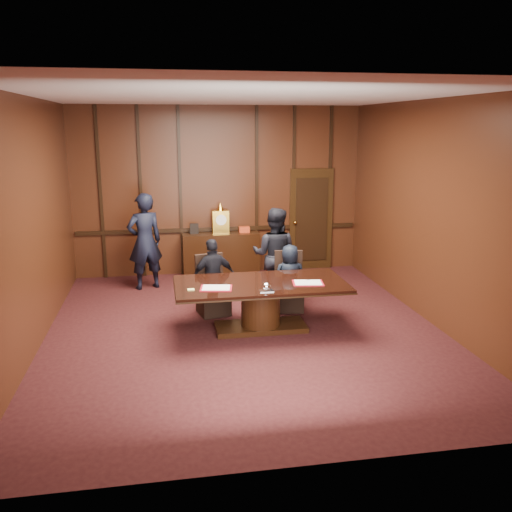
# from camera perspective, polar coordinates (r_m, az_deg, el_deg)

# --- Properties ---
(room) EXTENTS (7.00, 7.04, 3.50)m
(room) POSITION_cam_1_polar(r_m,az_deg,el_deg) (8.15, -0.93, 3.92)
(room) COLOR black
(room) RESTS_ON ground
(sideboard) EXTENTS (1.60, 0.45, 1.54)m
(sideboard) POSITION_cam_1_polar(r_m,az_deg,el_deg) (11.43, -3.69, 0.37)
(sideboard) COLOR black
(sideboard) RESTS_ON ground
(conference_table) EXTENTS (2.62, 1.32, 0.76)m
(conference_table) POSITION_cam_1_polar(r_m,az_deg,el_deg) (8.34, 0.49, -4.45)
(conference_table) COLOR black
(conference_table) RESTS_ON ground
(folder_left) EXTENTS (0.51, 0.40, 0.02)m
(folder_left) POSITION_cam_1_polar(r_m,az_deg,el_deg) (7.99, -4.21, -3.38)
(folder_left) COLOR maroon
(folder_left) RESTS_ON conference_table
(folder_right) EXTENTS (0.50, 0.39, 0.02)m
(folder_right) POSITION_cam_1_polar(r_m,az_deg,el_deg) (8.26, 5.49, -2.83)
(folder_right) COLOR maroon
(folder_right) RESTS_ON conference_table
(inkstand) EXTENTS (0.20, 0.14, 0.12)m
(inkstand) POSITION_cam_1_polar(r_m,az_deg,el_deg) (7.83, 1.10, -3.34)
(inkstand) COLOR white
(inkstand) RESTS_ON conference_table
(notepad) EXTENTS (0.10, 0.07, 0.01)m
(notepad) POSITION_cam_1_polar(r_m,az_deg,el_deg) (7.95, -6.87, -3.53)
(notepad) COLOR #FFFC7C
(notepad) RESTS_ON conference_table
(chair_left) EXTENTS (0.58, 0.58, 0.99)m
(chair_left) POSITION_cam_1_polar(r_m,az_deg,el_deg) (9.15, -4.56, -4.28)
(chair_left) COLOR black
(chair_left) RESTS_ON ground
(chair_right) EXTENTS (0.55, 0.55, 0.99)m
(chair_right) POSITION_cam_1_polar(r_m,az_deg,el_deg) (9.35, 3.47, -3.86)
(chair_right) COLOR black
(chair_right) RESTS_ON ground
(signatory_left) EXTENTS (0.82, 0.50, 1.30)m
(signatory_left) POSITION_cam_1_polar(r_m,az_deg,el_deg) (8.97, -4.52, -2.26)
(signatory_left) COLOR black
(signatory_left) RESTS_ON ground
(signatory_right) EXTENTS (0.57, 0.38, 1.15)m
(signatory_right) POSITION_cam_1_polar(r_m,az_deg,el_deg) (9.20, 3.58, -2.32)
(signatory_right) COLOR black
(signatory_right) RESTS_ON ground
(witness_left) EXTENTS (0.79, 0.65, 1.86)m
(witness_left) POSITION_cam_1_polar(r_m,az_deg,el_deg) (10.58, -11.63, 1.52)
(witness_left) COLOR black
(witness_left) RESTS_ON ground
(witness_right) EXTENTS (1.01, 0.92, 1.69)m
(witness_right) POSITION_cam_1_polar(r_m,az_deg,el_deg) (9.66, 1.96, 0.13)
(witness_right) COLOR black
(witness_right) RESTS_ON ground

